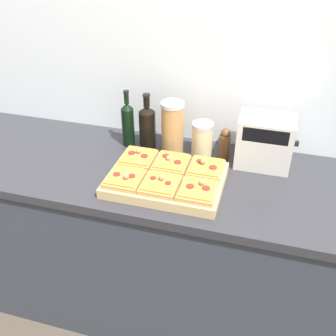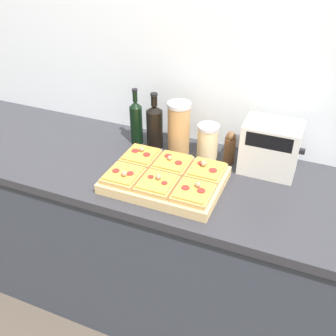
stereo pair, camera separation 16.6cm
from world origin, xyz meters
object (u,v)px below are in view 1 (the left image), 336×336
at_px(cutting_board, 166,180).
at_px(wine_bottle, 147,126).
at_px(grain_jar_tall, 172,127).
at_px(pepper_mill, 225,144).
at_px(olive_oil_bottle, 128,123).
at_px(grain_jar_short, 202,139).
at_px(toaster_oven, 265,142).

height_order(cutting_board, wine_bottle, wine_bottle).
xyz_separation_m(grain_jar_tall, pepper_mill, (0.25, 0.00, -0.05)).
distance_m(olive_oil_bottle, wine_bottle, 0.10).
bearing_deg(pepper_mill, olive_oil_bottle, -180.00).
bearing_deg(cutting_board, grain_jar_short, 70.93).
relative_size(olive_oil_bottle, wine_bottle, 1.02).
height_order(grain_jar_tall, toaster_oven, grain_jar_tall).
distance_m(grain_jar_short, pepper_mill, 0.11).
distance_m(olive_oil_bottle, pepper_mill, 0.47).
bearing_deg(olive_oil_bottle, wine_bottle, 0.00).
height_order(olive_oil_bottle, grain_jar_short, olive_oil_bottle).
bearing_deg(toaster_oven, olive_oil_bottle, 179.93).
bearing_deg(grain_jar_tall, cutting_board, -80.09).
bearing_deg(wine_bottle, olive_oil_bottle, -180.00).
bearing_deg(grain_jar_short, pepper_mill, 0.00).
distance_m(grain_jar_short, toaster_oven, 0.28).
bearing_deg(grain_jar_short, wine_bottle, 180.00).
relative_size(grain_jar_tall, toaster_oven, 0.95).
bearing_deg(pepper_mill, grain_jar_tall, -180.00).
relative_size(wine_bottle, toaster_oven, 1.05).
distance_m(cutting_board, toaster_oven, 0.48).
xyz_separation_m(wine_bottle, pepper_mill, (0.37, 0.00, -0.04)).
xyz_separation_m(grain_jar_tall, grain_jar_short, (0.14, 0.00, -0.04)).
bearing_deg(grain_jar_tall, grain_jar_short, 0.00).
relative_size(grain_jar_tall, grain_jar_short, 1.51).
relative_size(olive_oil_bottle, grain_jar_tall, 1.13).
xyz_separation_m(cutting_board, wine_bottle, (-0.17, 0.28, 0.09)).
xyz_separation_m(olive_oil_bottle, grain_jar_tall, (0.22, -0.00, 0.01)).
bearing_deg(olive_oil_bottle, grain_jar_tall, -0.00).
bearing_deg(cutting_board, toaster_oven, 36.07).
relative_size(pepper_mill, toaster_oven, 0.59).
xyz_separation_m(cutting_board, olive_oil_bottle, (-0.27, 0.28, 0.10)).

